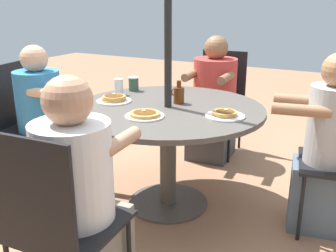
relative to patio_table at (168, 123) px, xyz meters
The scene contains 16 objects.
ground_plane 0.62m from the patio_table, ahead, with size 12.00×12.00×0.00m, color #9E7051.
patio_table is the anchor object (origin of this frame).
umbrella_pole 0.44m from the patio_table, ahead, with size 0.05×0.05×2.10m, color black.
patio_chair_north 1.20m from the patio_table, 93.75° to the left, with size 0.49×0.49×0.95m.
diner_north 1.02m from the patio_table, 93.75° to the left, with size 0.38×0.51×1.13m.
diner_east 1.02m from the patio_table, 169.38° to the right, with size 0.53×0.38×1.14m.
patio_chair_south 1.20m from the patio_table, 86.31° to the right, with size 0.49×0.49×0.95m.
diner_south 1.02m from the patio_table, 86.31° to the right, with size 0.41×0.56×1.12m.
patio_chair_west 1.20m from the patio_table, ahead, with size 0.53×0.53×0.95m.
diner_west 1.02m from the patio_table, ahead, with size 0.53×0.40×1.11m.
pancake_plate_a 0.31m from the patio_table, 86.51° to the left, with size 0.25×0.25×0.04m.
pancake_plate_b 0.43m from the patio_table, ahead, with size 0.25×0.25×0.06m.
pancake_plate_c 0.44m from the patio_table, behind, with size 0.25×0.25×0.05m.
syrup_bottle 0.22m from the patio_table, 100.33° to the right, with size 0.10×0.08×0.16m.
coffee_cup 0.58m from the patio_table, 32.56° to the right, with size 0.08×0.08×0.11m.
drinking_glass_a 0.54m from the patio_table, 14.93° to the right, with size 0.07×0.07×0.12m, color silver.
Camera 1 is at (-1.20, 2.26, 1.44)m, focal length 42.00 mm.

